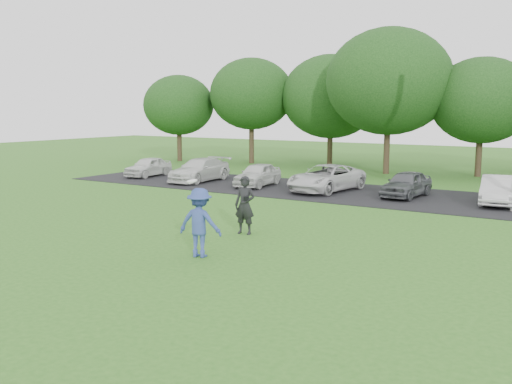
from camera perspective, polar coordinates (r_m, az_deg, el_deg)
ground at (r=15.44m, az=-6.92°, el=-6.39°), size 100.00×100.00×0.00m
parking_lot at (r=26.63m, az=10.86°, el=-0.20°), size 32.00×6.50×0.03m
frisbee_player at (r=15.16m, az=-5.64°, el=-3.06°), size 1.31×0.92×2.09m
camera_bystander at (r=17.83m, az=-1.13°, el=-1.33°), size 0.72×0.52×1.83m
parked_cars at (r=26.55m, az=10.78°, el=1.09°), size 27.82×4.97×1.25m
tree_row at (r=35.28m, az=19.22°, el=9.53°), size 42.39×9.85×8.64m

